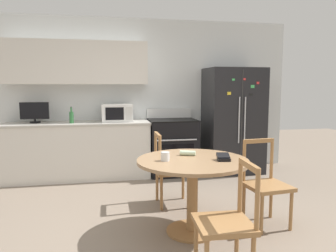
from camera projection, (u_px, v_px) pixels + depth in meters
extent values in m
plane|color=gray|center=(175.00, 235.00, 3.26)|extent=(14.00, 14.00, 0.00)
cube|color=silver|center=(143.00, 96.00, 5.68)|extent=(5.20, 0.10, 2.60)
cube|color=silver|center=(76.00, 63.00, 5.19)|extent=(2.24, 0.34, 0.68)
cube|color=silver|center=(79.00, 151.00, 5.23)|extent=(2.24, 0.62, 0.86)
cube|color=#B7B2A8|center=(78.00, 123.00, 5.17)|extent=(2.27, 0.64, 0.03)
cube|color=black|center=(233.00, 120.00, 5.61)|extent=(0.93, 0.71, 1.77)
cube|color=#333333|center=(242.00, 123.00, 5.26)|extent=(0.01, 0.01, 1.70)
cylinder|color=silver|center=(239.00, 120.00, 5.23)|extent=(0.02, 0.02, 0.74)
cylinder|color=silver|center=(245.00, 120.00, 5.25)|extent=(0.02, 0.02, 0.74)
cube|color=yellow|center=(229.00, 93.00, 5.16)|extent=(0.06, 0.01, 0.05)
cube|color=#3FB259|center=(253.00, 86.00, 5.22)|extent=(0.06, 0.01, 0.05)
cube|color=black|center=(251.00, 95.00, 5.23)|extent=(0.05, 0.01, 0.04)
cube|color=red|center=(258.00, 83.00, 5.23)|extent=(0.05, 0.01, 0.04)
cube|color=red|center=(245.00, 79.00, 5.18)|extent=(0.04, 0.01, 0.03)
cube|color=#3FB259|center=(233.00, 80.00, 5.14)|extent=(0.04, 0.01, 0.03)
cube|color=black|center=(173.00, 147.00, 5.49)|extent=(0.78, 0.64, 0.90)
cube|color=black|center=(177.00, 157.00, 5.18)|extent=(0.56, 0.01, 0.40)
cylinder|color=silver|center=(177.00, 140.00, 5.13)|extent=(0.64, 0.02, 0.02)
cube|color=black|center=(173.00, 120.00, 5.43)|extent=(0.78, 0.64, 0.02)
cube|color=white|center=(169.00, 113.00, 5.70)|extent=(0.78, 0.06, 0.16)
cube|color=white|center=(117.00, 113.00, 5.31)|extent=(0.49, 0.37, 0.28)
cube|color=black|center=(115.00, 114.00, 5.12)|extent=(0.28, 0.01, 0.20)
cube|color=silver|center=(129.00, 113.00, 5.16)|extent=(0.10, 0.01, 0.20)
cylinder|color=black|center=(35.00, 122.00, 5.11)|extent=(0.16, 0.16, 0.02)
cylinder|color=black|center=(35.00, 120.00, 5.11)|extent=(0.03, 0.03, 0.04)
cube|color=black|center=(35.00, 111.00, 5.09)|extent=(0.43, 0.05, 0.26)
cylinder|color=#2D6B38|center=(71.00, 118.00, 5.05)|extent=(0.06, 0.06, 0.18)
cylinder|color=#2D6B38|center=(71.00, 110.00, 5.03)|extent=(0.03, 0.03, 0.07)
cylinder|color=#262626|center=(71.00, 107.00, 5.03)|extent=(0.03, 0.03, 0.01)
cylinder|color=#997551|center=(193.00, 161.00, 3.23)|extent=(1.11, 1.11, 0.03)
cylinder|color=#9E7042|center=(192.00, 196.00, 3.27)|extent=(0.11, 0.11, 0.70)
cylinder|color=#9E7042|center=(192.00, 231.00, 3.32)|extent=(0.52, 0.52, 0.03)
cube|color=#9E7042|center=(173.00, 171.00, 4.05)|extent=(0.42, 0.42, 0.04)
cylinder|color=#9E7042|center=(183.00, 183.00, 4.28)|extent=(0.04, 0.04, 0.41)
cylinder|color=#9E7042|center=(190.00, 192.00, 3.94)|extent=(0.04, 0.04, 0.41)
cylinder|color=#9E7042|center=(157.00, 185.00, 4.22)|extent=(0.04, 0.04, 0.41)
cylinder|color=#9E7042|center=(161.00, 193.00, 3.88)|extent=(0.04, 0.04, 0.41)
cylinder|color=#9E7042|center=(156.00, 149.00, 4.16)|extent=(0.04, 0.04, 0.45)
cylinder|color=#9E7042|center=(160.00, 155.00, 3.82)|extent=(0.04, 0.04, 0.45)
cube|color=#9E7042|center=(158.00, 135.00, 3.96)|extent=(0.04, 0.34, 0.04)
cube|color=#9E7042|center=(267.00, 186.00, 3.42)|extent=(0.46, 0.46, 0.04)
cylinder|color=#9E7042|center=(291.00, 211.00, 3.33)|extent=(0.04, 0.04, 0.41)
cylinder|color=#9E7042|center=(262.00, 215.00, 3.23)|extent=(0.04, 0.04, 0.41)
cylinder|color=#9E7042|center=(271.00, 200.00, 3.66)|extent=(0.04, 0.04, 0.41)
cylinder|color=#9E7042|center=(244.00, 203.00, 3.56)|extent=(0.04, 0.04, 0.41)
cylinder|color=#9E7042|center=(272.00, 158.00, 3.62)|extent=(0.04, 0.04, 0.45)
cylinder|color=#9E7042|center=(244.00, 160.00, 3.52)|extent=(0.04, 0.04, 0.45)
cube|color=#9E7042|center=(259.00, 141.00, 3.54)|extent=(0.35, 0.07, 0.04)
cube|color=#9E7042|center=(223.00, 224.00, 2.48)|extent=(0.44, 0.44, 0.04)
cylinder|color=#9E7042|center=(196.00, 243.00, 2.65)|extent=(0.04, 0.04, 0.41)
cylinder|color=#9E7042|center=(237.00, 240.00, 2.70)|extent=(0.04, 0.04, 0.41)
cylinder|color=#9E7042|center=(257.00, 200.00, 2.31)|extent=(0.04, 0.04, 0.45)
cylinder|color=#9E7042|center=(240.00, 185.00, 2.65)|extent=(0.04, 0.04, 0.45)
cube|color=#9E7042|center=(249.00, 165.00, 2.45)|extent=(0.06, 0.35, 0.04)
cylinder|color=silver|center=(165.00, 156.00, 3.16)|extent=(0.08, 0.08, 0.09)
cylinder|color=red|center=(165.00, 158.00, 3.16)|extent=(0.07, 0.07, 0.05)
cylinder|color=beige|center=(188.00, 153.00, 3.40)|extent=(0.17, 0.11, 0.05)
cube|color=black|center=(224.00, 159.00, 3.16)|extent=(0.13, 0.11, 0.03)
cube|color=black|center=(223.00, 156.00, 3.18)|extent=(0.13, 0.12, 0.06)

